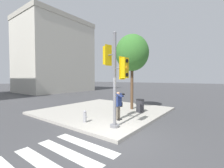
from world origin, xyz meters
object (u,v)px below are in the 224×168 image
(trash_bin, at_px, (140,106))
(traffic_signal_pole, at_px, (115,72))
(street_tree, at_px, (132,53))
(fire_hydrant, at_px, (85,116))
(person_photographer, at_px, (119,103))

(trash_bin, bearing_deg, traffic_signal_pole, -172.77)
(street_tree, xyz_separation_m, fire_hydrant, (-4.51, 0.29, -3.90))
(person_photographer, height_order, street_tree, street_tree)
(person_photographer, bearing_deg, traffic_signal_pole, -153.50)
(traffic_signal_pole, distance_m, trash_bin, 4.21)
(traffic_signal_pole, height_order, fire_hydrant, traffic_signal_pole)
(person_photographer, relative_size, fire_hydrant, 2.47)
(person_photographer, bearing_deg, trash_bin, -2.73)
(traffic_signal_pole, height_order, trash_bin, traffic_signal_pole)
(traffic_signal_pole, xyz_separation_m, person_photographer, (1.15, 0.57, -1.66))
(person_photographer, height_order, trash_bin, person_photographer)
(traffic_signal_pole, height_order, person_photographer, traffic_signal_pole)
(street_tree, bearing_deg, traffic_signal_pole, -161.19)
(fire_hydrant, bearing_deg, person_photographer, -37.77)
(traffic_signal_pole, bearing_deg, street_tree, 18.81)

